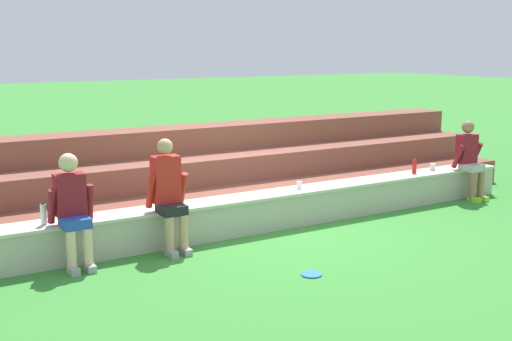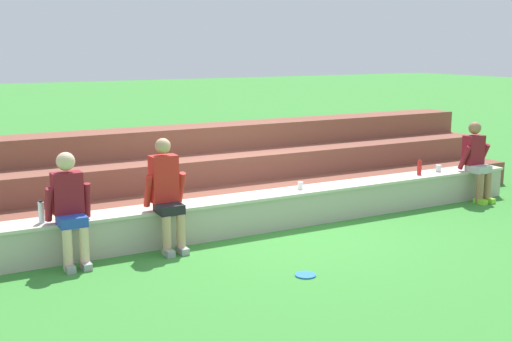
{
  "view_description": "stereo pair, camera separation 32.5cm",
  "coord_description": "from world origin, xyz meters",
  "px_view_note": "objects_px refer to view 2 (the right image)",
  "views": [
    {
      "loc": [
        -4.79,
        -7.28,
        2.52
      ],
      "look_at": [
        -0.23,
        0.22,
        0.84
      ],
      "focal_mm": 45.69,
      "sensor_mm": 36.0,
      "label": 1
    },
    {
      "loc": [
        -4.51,
        -7.44,
        2.52
      ],
      "look_at": [
        -0.23,
        0.22,
        0.84
      ],
      "focal_mm": 45.69,
      "sensor_mm": 36.0,
      "label": 2
    }
  ],
  "objects_px": {
    "plastic_cup_right_end": "(300,186)",
    "person_center": "(477,160)",
    "water_bottle_near_left": "(419,168)",
    "person_left_of_center": "(167,192)",
    "frisbee": "(305,275)",
    "water_bottle_near_right": "(41,212)",
    "person_far_left": "(70,206)",
    "plastic_cup_middle": "(438,168)"
  },
  "relations": [
    {
      "from": "person_far_left",
      "to": "water_bottle_near_right",
      "type": "relative_size",
      "value": 4.96
    },
    {
      "from": "frisbee",
      "to": "plastic_cup_middle",
      "type": "bearing_deg",
      "value": 26.59
    },
    {
      "from": "water_bottle_near_left",
      "to": "plastic_cup_right_end",
      "type": "xyz_separation_m",
      "value": [
        -2.27,
        0.0,
        -0.06
      ]
    },
    {
      "from": "water_bottle_near_left",
      "to": "plastic_cup_middle",
      "type": "bearing_deg",
      "value": 4.32
    },
    {
      "from": "person_far_left",
      "to": "plastic_cup_middle",
      "type": "distance_m",
      "value": 6.07
    },
    {
      "from": "water_bottle_near_right",
      "to": "plastic_cup_middle",
      "type": "xyz_separation_m",
      "value": [
        6.34,
        0.08,
        -0.07
      ]
    },
    {
      "from": "person_center",
      "to": "person_left_of_center",
      "type": "bearing_deg",
      "value": 179.89
    },
    {
      "from": "person_left_of_center",
      "to": "person_center",
      "type": "relative_size",
      "value": 1.08
    },
    {
      "from": "plastic_cup_right_end",
      "to": "plastic_cup_middle",
      "type": "distance_m",
      "value": 2.72
    },
    {
      "from": "person_far_left",
      "to": "frisbee",
      "type": "xyz_separation_m",
      "value": [
        2.17,
        -1.66,
        -0.7
      ]
    },
    {
      "from": "plastic_cup_right_end",
      "to": "water_bottle_near_left",
      "type": "bearing_deg",
      "value": -0.07
    },
    {
      "from": "water_bottle_near_left",
      "to": "frisbee",
      "type": "xyz_separation_m",
      "value": [
        -3.44,
        -1.91,
        -0.6
      ]
    },
    {
      "from": "person_far_left",
      "to": "person_center",
      "type": "bearing_deg",
      "value": -0.1
    },
    {
      "from": "person_far_left",
      "to": "plastic_cup_right_end",
      "type": "bearing_deg",
      "value": 4.28
    },
    {
      "from": "person_left_of_center",
      "to": "person_center",
      "type": "bearing_deg",
      "value": -0.11
    },
    {
      "from": "frisbee",
      "to": "water_bottle_near_right",
      "type": "bearing_deg",
      "value": 142.72
    },
    {
      "from": "person_center",
      "to": "water_bottle_near_right",
      "type": "height_order",
      "value": "person_center"
    },
    {
      "from": "plastic_cup_right_end",
      "to": "frisbee",
      "type": "distance_m",
      "value": 2.31
    },
    {
      "from": "water_bottle_near_left",
      "to": "person_center",
      "type": "bearing_deg",
      "value": -14.5
    },
    {
      "from": "person_left_of_center",
      "to": "water_bottle_near_right",
      "type": "height_order",
      "value": "person_left_of_center"
    },
    {
      "from": "person_left_of_center",
      "to": "water_bottle_near_left",
      "type": "height_order",
      "value": "person_left_of_center"
    },
    {
      "from": "person_left_of_center",
      "to": "plastic_cup_right_end",
      "type": "xyz_separation_m",
      "value": [
        2.15,
        0.25,
        -0.19
      ]
    },
    {
      "from": "person_left_of_center",
      "to": "frisbee",
      "type": "distance_m",
      "value": 2.06
    },
    {
      "from": "person_center",
      "to": "person_far_left",
      "type": "bearing_deg",
      "value": 179.9
    },
    {
      "from": "water_bottle_near_right",
      "to": "person_center",
      "type": "bearing_deg",
      "value": -1.8
    },
    {
      "from": "person_far_left",
      "to": "person_left_of_center",
      "type": "distance_m",
      "value": 1.19
    },
    {
      "from": "water_bottle_near_right",
      "to": "water_bottle_near_left",
      "type": "bearing_deg",
      "value": 0.41
    },
    {
      "from": "person_left_of_center",
      "to": "frisbee",
      "type": "bearing_deg",
      "value": -59.52
    },
    {
      "from": "plastic_cup_middle",
      "to": "person_left_of_center",
      "type": "bearing_deg",
      "value": -176.68
    },
    {
      "from": "plastic_cup_right_end",
      "to": "frisbee",
      "type": "bearing_deg",
      "value": -121.36
    },
    {
      "from": "person_far_left",
      "to": "water_bottle_near_left",
      "type": "relative_size",
      "value": 5.66
    },
    {
      "from": "person_center",
      "to": "frisbee",
      "type": "xyz_separation_m",
      "value": [
        -4.44,
        -1.65,
        -0.68
      ]
    },
    {
      "from": "person_center",
      "to": "plastic_cup_middle",
      "type": "bearing_deg",
      "value": 152.05
    },
    {
      "from": "person_left_of_center",
      "to": "water_bottle_near_right",
      "type": "distance_m",
      "value": 1.49
    },
    {
      "from": "plastic_cup_right_end",
      "to": "person_center",
      "type": "bearing_deg",
      "value": -4.57
    },
    {
      "from": "person_left_of_center",
      "to": "water_bottle_near_right",
      "type": "relative_size",
      "value": 5.26
    },
    {
      "from": "water_bottle_near_left",
      "to": "plastic_cup_right_end",
      "type": "distance_m",
      "value": 2.27
    },
    {
      "from": "person_far_left",
      "to": "frisbee",
      "type": "distance_m",
      "value": 2.82
    },
    {
      "from": "person_center",
      "to": "water_bottle_near_right",
      "type": "distance_m",
      "value": 6.9
    },
    {
      "from": "person_far_left",
      "to": "person_center",
      "type": "height_order",
      "value": "person_far_left"
    },
    {
      "from": "plastic_cup_right_end",
      "to": "frisbee",
      "type": "height_order",
      "value": "plastic_cup_right_end"
    },
    {
      "from": "person_far_left",
      "to": "person_left_of_center",
      "type": "height_order",
      "value": "person_left_of_center"
    }
  ]
}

